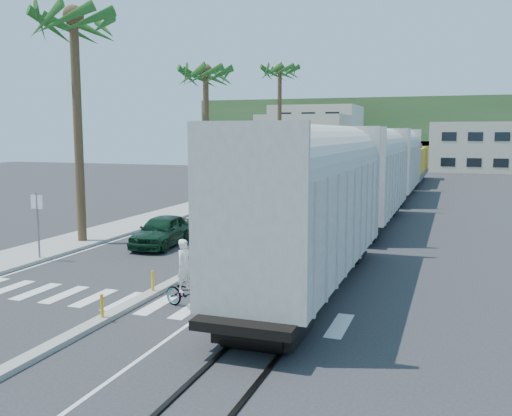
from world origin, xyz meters
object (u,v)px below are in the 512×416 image
at_px(car_lead, 162,231).
at_px(street_sign, 38,216).
at_px(cyclist, 187,287).
at_px(car_second, 217,218).

bearing_deg(car_lead, street_sign, -130.71).
height_order(street_sign, car_lead, street_sign).
bearing_deg(street_sign, car_lead, 53.00).
height_order(car_lead, cyclist, cyclist).
xyz_separation_m(street_sign, cyclist, (9.08, -3.96, -1.27)).
distance_m(car_lead, car_second, 5.38).
xyz_separation_m(street_sign, car_second, (4.12, 9.98, -1.27)).
xyz_separation_m(car_second, cyclist, (4.96, -13.94, -0.01)).
relative_size(street_sign, car_lead, 0.65).
bearing_deg(car_second, street_sign, -106.59).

